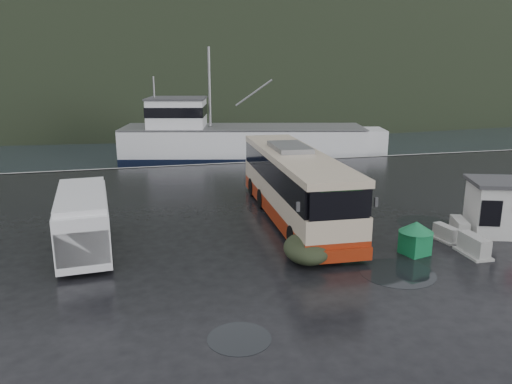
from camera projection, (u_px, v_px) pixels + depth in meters
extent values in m
plane|color=black|center=(268.00, 251.00, 22.20)|extent=(160.00, 160.00, 0.00)
cube|color=black|center=(156.00, 95.00, 125.67)|extent=(300.00, 180.00, 0.02)
cube|color=#999993|center=(206.00, 164.00, 41.01)|extent=(160.00, 0.60, 1.50)
ellipsoid|color=black|center=(164.00, 78.00, 259.63)|extent=(780.00, 540.00, 570.00)
cylinder|color=black|center=(397.00, 273.00, 19.93)|extent=(3.01, 3.01, 0.01)
cylinder|color=black|center=(239.00, 338.00, 15.20)|extent=(1.99, 1.99, 0.01)
cylinder|color=black|center=(423.00, 223.00, 26.11)|extent=(2.72, 2.72, 0.01)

